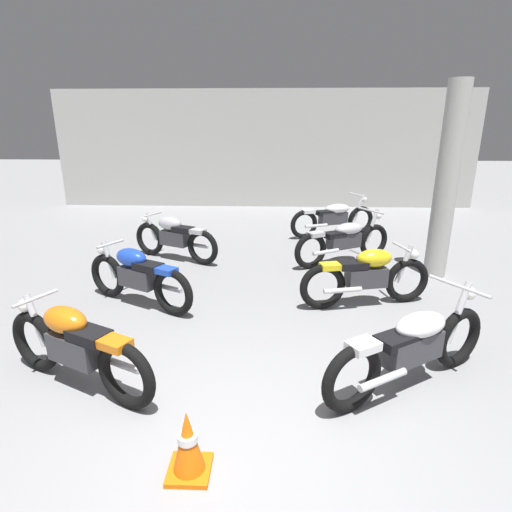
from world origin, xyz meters
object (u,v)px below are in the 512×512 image
motorcycle_right_row_1 (367,276)px  support_pillar (446,183)px  motorcycle_left_row_0 (75,346)px  motorcycle_right_row_3 (334,217)px  motorcycle_left_row_2 (174,237)px  traffic_cone (188,444)px  motorcycle_right_row_0 (412,345)px  motorcycle_right_row_2 (344,240)px  motorcycle_left_row_1 (137,275)px

motorcycle_right_row_1 → support_pillar: bearing=41.7°
motorcycle_left_row_0 → motorcycle_right_row_3: size_ratio=0.88×
motorcycle_left_row_0 → motorcycle_left_row_2: size_ratio=1.00×
motorcycle_right_row_3 → traffic_cone: size_ratio=3.83×
motorcycle_left_row_2 → motorcycle_right_row_1: bearing=-31.8°
motorcycle_right_row_0 → traffic_cone: (-1.99, -1.16, -0.19)m
motorcycle_left_row_0 → motorcycle_right_row_2: size_ratio=0.93×
motorcycle_right_row_1 → motorcycle_left_row_0: bearing=-147.5°
motorcycle_left_row_1 → motorcycle_left_row_2: (0.03, 2.14, 0.00)m
motorcycle_right_row_2 → motorcycle_right_row_3: same height
motorcycle_right_row_1 → traffic_cone: (-1.97, -3.10, -0.20)m
motorcycle_right_row_0 → motorcycle_right_row_2: (-0.01, 3.90, 0.00)m
support_pillar → traffic_cone: 5.77m
motorcycle_left_row_1 → motorcycle_right_row_2: (3.29, 2.08, -0.01)m
motorcycle_right_row_3 → motorcycle_left_row_0: bearing=-119.1°
motorcycle_left_row_2 → motorcycle_right_row_3: motorcycle_right_row_3 is taller
motorcycle_right_row_0 → motorcycle_left_row_2: bearing=129.6°
motorcycle_left_row_0 → motorcycle_right_row_2: 5.20m
motorcycle_right_row_2 → motorcycle_left_row_1: bearing=-147.7°
motorcycle_right_row_0 → motorcycle_right_row_3: same height
motorcycle_left_row_2 → motorcycle_right_row_2: motorcycle_right_row_2 is taller
support_pillar → motorcycle_right_row_3: 3.19m
motorcycle_right_row_0 → motorcycle_right_row_2: same height
motorcycle_right_row_3 → traffic_cone: 7.35m
support_pillar → traffic_cone: size_ratio=5.93×
motorcycle_left_row_2 → motorcycle_right_row_0: motorcycle_right_row_0 is taller
motorcycle_right_row_1 → motorcycle_right_row_2: (0.01, 1.96, -0.01)m
traffic_cone → motorcycle_left_row_2: bearing=104.1°
motorcycle_left_row_2 → traffic_cone: motorcycle_left_row_2 is taller
motorcycle_left_row_2 → motorcycle_right_row_2: 3.26m
support_pillar → motorcycle_right_row_0: bearing=-114.3°
support_pillar → motorcycle_left_row_2: bearing=171.7°
motorcycle_left_row_1 → motorcycle_right_row_3: size_ratio=0.86×
support_pillar → motorcycle_left_row_2: support_pillar is taller
motorcycle_left_row_1 → motorcycle_right_row_0: (3.30, -1.81, -0.01)m
motorcycle_left_row_0 → motorcycle_right_row_0: 3.29m
support_pillar → motorcycle_left_row_2: (-4.74, 0.69, -1.14)m
motorcycle_left_row_0 → traffic_cone: 1.66m
motorcycle_left_row_1 → motorcycle_right_row_3: bearing=50.4°
support_pillar → motorcycle_left_row_0: support_pillar is taller
motorcycle_right_row_0 → support_pillar: bearing=65.7°
support_pillar → motorcycle_right_row_0: size_ratio=1.68×
motorcycle_left_row_2 → motorcycle_right_row_1: size_ratio=0.94×
motorcycle_right_row_0 → motorcycle_right_row_3: (0.07, 5.89, 0.00)m
motorcycle_right_row_0 → motorcycle_right_row_1: motorcycle_right_row_0 is taller
motorcycle_left_row_0 → motorcycle_right_row_3: motorcycle_right_row_3 is taller
support_pillar → motorcycle_right_row_2: (-1.48, 0.64, -1.15)m
support_pillar → motorcycle_right_row_2: support_pillar is taller
motorcycle_left_row_0 → traffic_cone: bearing=-38.0°
motorcycle_right_row_2 → motorcycle_right_row_3: (0.08, 2.00, 0.00)m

